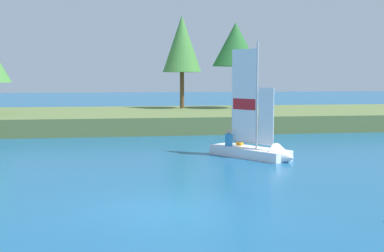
# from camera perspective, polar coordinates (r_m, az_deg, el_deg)

# --- Properties ---
(ground_plane) EXTENTS (200.00, 200.00, 0.00)m
(ground_plane) POSITION_cam_1_polar(r_m,az_deg,el_deg) (13.31, -3.14, -9.80)
(ground_plane) COLOR #195684
(shore_bank) EXTENTS (80.00, 12.05, 1.09)m
(shore_bank) POSITION_cam_1_polar(r_m,az_deg,el_deg) (35.55, -6.45, 0.83)
(shore_bank) COLOR #5B703D
(shore_bank) RESTS_ON ground
(shoreline_tree_midright) EXTENTS (2.98, 2.98, 7.16)m
(shoreline_tree_midright) POSITION_cam_1_polar(r_m,az_deg,el_deg) (38.55, -1.17, 9.43)
(shoreline_tree_midright) COLOR brown
(shoreline_tree_midright) RESTS_ON shore_bank
(shoreline_tree_right) EXTENTS (3.56, 3.56, 6.61)m
(shoreline_tree_right) POSITION_cam_1_polar(r_m,az_deg,el_deg) (38.69, 5.04, 9.32)
(shoreline_tree_right) COLOR brown
(shoreline_tree_right) RESTS_ON shore_bank
(sailboat) EXTENTS (3.43, 4.10, 5.41)m
(sailboat) POSITION_cam_1_polar(r_m,az_deg,el_deg) (21.70, 7.91, -2.67)
(sailboat) COLOR white
(sailboat) RESTS_ON ground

